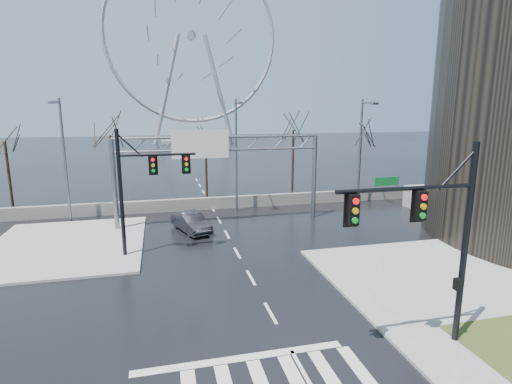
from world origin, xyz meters
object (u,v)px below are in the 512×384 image
object	(u,v)px
ferris_wheel	(192,43)
car	(191,222)
sign_gantry	(215,160)
signal_mast_near	(437,228)
signal_mast_far	(139,181)

from	to	relation	value
ferris_wheel	car	size ratio (longest dim) A/B	11.36
sign_gantry	ferris_wheel	bearing A→B (deg)	86.16
ferris_wheel	signal_mast_near	bearing A→B (deg)	-89.92
sign_gantry	car	xyz separation A→B (m)	(-2.14, -1.55, -4.44)
sign_gantry	ferris_wheel	size ratio (longest dim) A/B	0.32
signal_mast_near	signal_mast_far	world-z (taller)	same
signal_mast_near	car	distance (m)	19.50
ferris_wheel	car	xyz separation A→B (m)	(-7.51, -81.59, -25.40)
signal_mast_near	ferris_wheel	xyz separation A→B (m)	(-0.14, 99.04, 21.26)
car	ferris_wheel	bearing A→B (deg)	65.36
car	signal_mast_near	bearing A→B (deg)	-85.69
signal_mast_near	signal_mast_far	size ratio (longest dim) A/B	1.00
signal_mast_near	ferris_wheel	world-z (taller)	ferris_wheel
signal_mast_near	car	size ratio (longest dim) A/B	1.79
sign_gantry	signal_mast_near	bearing A→B (deg)	-73.81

